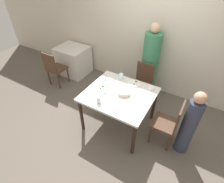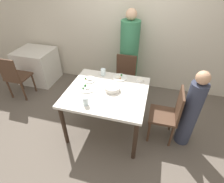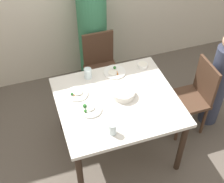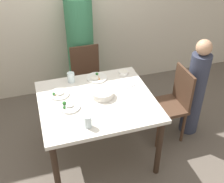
# 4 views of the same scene
# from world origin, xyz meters

# --- Properties ---
(ground_plane) EXTENTS (10.00, 10.00, 0.00)m
(ground_plane) POSITION_xyz_m (0.00, 0.00, 0.00)
(ground_plane) COLOR #60564C
(wall_back) EXTENTS (10.00, 0.06, 2.70)m
(wall_back) POSITION_xyz_m (0.00, 1.48, 1.35)
(wall_back) COLOR beige
(wall_back) RESTS_ON ground_plane
(dining_table) EXTENTS (1.16, 1.05, 0.77)m
(dining_table) POSITION_xyz_m (0.00, 0.00, 0.68)
(dining_table) COLOR silver
(dining_table) RESTS_ON ground_plane
(chair_adult_spot) EXTENTS (0.40, 0.40, 0.91)m
(chair_adult_spot) POSITION_xyz_m (0.09, 0.86, 0.49)
(chair_adult_spot) COLOR #4C3323
(chair_adult_spot) RESTS_ON ground_plane
(chair_child_spot) EXTENTS (0.40, 0.40, 0.91)m
(chair_child_spot) POSITION_xyz_m (0.92, 0.05, 0.49)
(chair_child_spot) COLOR #4C3323
(chair_child_spot) RESTS_ON ground_plane
(person_adult) EXTENTS (0.36, 0.36, 1.66)m
(person_adult) POSITION_xyz_m (0.09, 1.21, 0.76)
(person_adult) COLOR #387F56
(person_adult) RESTS_ON ground_plane
(person_child) EXTENTS (0.22, 0.22, 1.24)m
(person_child) POSITION_xyz_m (1.20, 0.05, 0.59)
(person_child) COLOR #33384C
(person_child) RESTS_ON ground_plane
(bowl_curry) EXTENTS (0.23, 0.23, 0.07)m
(bowl_curry) POSITION_xyz_m (0.07, 0.03, 0.80)
(bowl_curry) COLOR silver
(bowl_curry) RESTS_ON dining_table
(plate_rice_adult) EXTENTS (0.21, 0.21, 0.05)m
(plate_rice_adult) POSITION_xyz_m (-0.35, 0.20, 0.78)
(plate_rice_adult) COLOR white
(plate_rice_adult) RESTS_ON dining_table
(plate_rice_child) EXTENTS (0.23, 0.23, 0.05)m
(plate_rice_child) POSITION_xyz_m (0.10, 0.39, 0.78)
(plate_rice_child) COLOR white
(plate_rice_child) RESTS_ON dining_table
(plate_noodles) EXTENTS (0.21, 0.21, 0.06)m
(plate_noodles) POSITION_xyz_m (-0.29, -0.05, 0.78)
(plate_noodles) COLOR white
(plate_noodles) RESTS_ON dining_table
(bowl_rice_small) EXTENTS (0.11, 0.11, 0.04)m
(bowl_rice_small) POSITION_xyz_m (0.43, 0.39, 0.79)
(bowl_rice_small) COLOR white
(bowl_rice_small) RESTS_ON dining_table
(glass_water_tall) EXTENTS (0.08, 0.08, 0.11)m
(glass_water_tall) POSITION_xyz_m (-0.18, 0.41, 0.82)
(glass_water_tall) COLOR silver
(glass_water_tall) RESTS_ON dining_table
(glass_water_short) EXTENTS (0.07, 0.07, 0.12)m
(glass_water_short) POSITION_xyz_m (-0.18, -0.37, 0.83)
(glass_water_short) COLOR silver
(glass_water_short) RESTS_ON dining_table
(napkin_folded) EXTENTS (0.14, 0.14, 0.01)m
(napkin_folded) POSITION_xyz_m (0.41, -0.20, 0.77)
(napkin_folded) COLOR white
(napkin_folded) RESTS_ON dining_table
(fork_steel) EXTENTS (0.18, 0.08, 0.01)m
(fork_steel) POSITION_xyz_m (0.42, 0.12, 0.77)
(fork_steel) COLOR silver
(fork_steel) RESTS_ON dining_table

